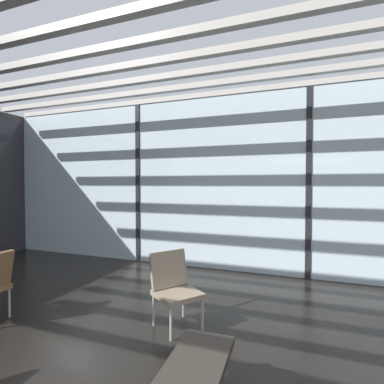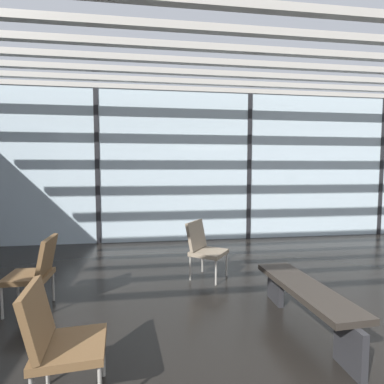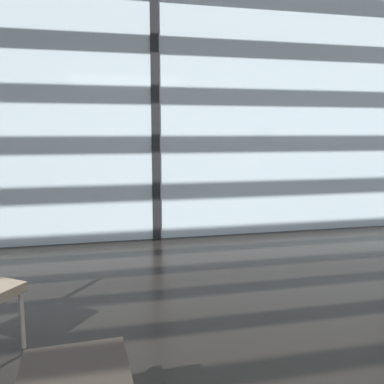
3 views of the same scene
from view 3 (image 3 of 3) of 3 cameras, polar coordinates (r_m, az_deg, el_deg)
glass_curtain_wall at (r=5.11m, az=-5.23°, el=12.65°), size 14.00×0.08×3.44m
window_mullion_1 at (r=5.11m, az=-5.23°, el=12.65°), size 0.10×0.12×3.44m
parked_airplane at (r=10.56m, az=-10.78°, el=12.57°), size 10.89×4.26×4.26m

